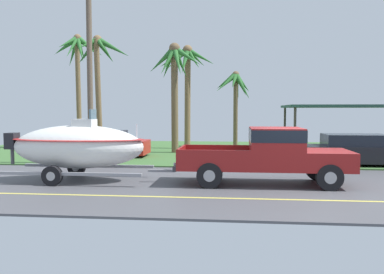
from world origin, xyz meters
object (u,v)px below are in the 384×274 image
at_px(palm_tree_mid, 99,62).
at_px(palm_tree_near_left, 77,59).
at_px(palm_tree_near_right, 235,88).
at_px(parked_sedan_far, 359,151).
at_px(parked_sedan_near, 103,144).
at_px(boat_on_trailer, 78,146).
at_px(pickup_truck_towing, 274,153).
at_px(carport_awning, 355,107).
at_px(utility_pole, 90,63).
at_px(palm_tree_far_left, 174,73).
at_px(palm_tree_far_right, 186,71).

bearing_deg(palm_tree_mid, palm_tree_near_left, 142.46).
bearing_deg(palm_tree_near_right, parked_sedan_far, -56.66).
distance_m(parked_sedan_near, parked_sedan_far, 12.32).
bearing_deg(parked_sedan_far, parked_sedan_near, 169.95).
distance_m(parked_sedan_far, palm_tree_near_right, 10.24).
relative_size(boat_on_trailer, parked_sedan_near, 1.30).
bearing_deg(pickup_truck_towing, parked_sedan_far, 49.60).
relative_size(parked_sedan_near, carport_awning, 0.57).
relative_size(pickup_truck_towing, parked_sedan_far, 1.22).
relative_size(parked_sedan_near, utility_pole, 0.52).
xyz_separation_m(parked_sedan_far, utility_pole, (-11.70, -0.80, 3.81)).
bearing_deg(carport_awning, boat_on_trailer, -137.90).
height_order(pickup_truck_towing, utility_pole, utility_pole).
relative_size(boat_on_trailer, carport_awning, 0.74).
distance_m(palm_tree_near_left, palm_tree_far_left, 6.89).
bearing_deg(palm_tree_near_left, palm_tree_far_right, 3.24).
height_order(pickup_truck_towing, palm_tree_near_right, palm_tree_near_right).
xyz_separation_m(pickup_truck_towing, utility_pole, (-7.61, 4.01, 3.46)).
height_order(palm_tree_far_right, utility_pole, utility_pole).
height_order(parked_sedan_near, utility_pole, utility_pole).
distance_m(boat_on_trailer, carport_awning, 16.65).
xyz_separation_m(parked_sedan_far, palm_tree_mid, (-13.26, 5.05, 4.56)).
bearing_deg(palm_tree_near_left, carport_awning, -0.63).
xyz_separation_m(pickup_truck_towing, carport_awning, (5.69, 11.12, 1.58)).
relative_size(parked_sedan_far, carport_awning, 0.59).
relative_size(palm_tree_near_left, utility_pole, 0.83).
bearing_deg(boat_on_trailer, palm_tree_far_right, 78.65).
distance_m(palm_tree_far_left, utility_pole, 5.89).
distance_m(pickup_truck_towing, palm_tree_near_right, 13.30).
height_order(boat_on_trailer, palm_tree_far_right, palm_tree_far_right).
height_order(boat_on_trailer, palm_tree_mid, palm_tree_mid).
bearing_deg(parked_sedan_near, palm_tree_near_left, 124.68).
relative_size(palm_tree_far_left, utility_pole, 0.71).
bearing_deg(parked_sedan_far, palm_tree_far_right, 140.53).
bearing_deg(palm_tree_near_left, palm_tree_far_left, -18.99).
bearing_deg(pickup_truck_towing, parked_sedan_near, 139.12).
xyz_separation_m(palm_tree_near_left, palm_tree_mid, (1.88, -1.44, -0.41)).
xyz_separation_m(parked_sedan_far, palm_tree_far_right, (-8.36, 6.88, 4.20)).
height_order(palm_tree_mid, palm_tree_far_left, palm_tree_mid).
bearing_deg(palm_tree_near_right, palm_tree_mid, -158.74).
distance_m(parked_sedan_far, utility_pole, 12.33).
relative_size(boat_on_trailer, palm_tree_far_left, 0.96).
bearing_deg(palm_tree_far_left, carport_awning, 11.10).
distance_m(parked_sedan_near, palm_tree_near_left, 7.26).
height_order(carport_awning, palm_tree_near_left, palm_tree_near_left).
xyz_separation_m(parked_sedan_near, palm_tree_far_left, (3.41, 2.14, 3.80)).
bearing_deg(palm_tree_far_right, palm_tree_near_left, -176.76).
distance_m(palm_tree_mid, palm_tree_far_left, 4.67).
bearing_deg(boat_on_trailer, palm_tree_near_left, 111.42).
height_order(parked_sedan_near, carport_awning, carport_awning).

